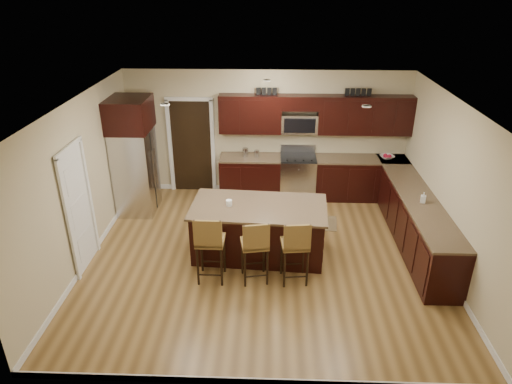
{
  "coord_description": "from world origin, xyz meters",
  "views": [
    {
      "loc": [
        0.11,
        -6.67,
        4.42
      ],
      "look_at": [
        -0.15,
        0.4,
        1.06
      ],
      "focal_mm": 32.0,
      "sensor_mm": 36.0,
      "label": 1
    }
  ],
  "objects_px": {
    "island": "(259,231)",
    "refrigerator": "(134,155)",
    "stool_left": "(210,242)",
    "stool_mid": "(255,245)",
    "stool_right": "(296,245)",
    "range": "(298,177)"
  },
  "relations": [
    {
      "from": "refrigerator",
      "to": "stool_mid",
      "type": "bearing_deg",
      "value": -43.83
    },
    {
      "from": "island",
      "to": "stool_right",
      "type": "relative_size",
      "value": 2.12
    },
    {
      "from": "stool_mid",
      "to": "refrigerator",
      "type": "height_order",
      "value": "refrigerator"
    },
    {
      "from": "refrigerator",
      "to": "stool_left",
      "type": "bearing_deg",
      "value": -53.23
    },
    {
      "from": "stool_right",
      "to": "range",
      "type": "bearing_deg",
      "value": 80.15
    },
    {
      "from": "island",
      "to": "refrigerator",
      "type": "height_order",
      "value": "refrigerator"
    },
    {
      "from": "stool_right",
      "to": "stool_left",
      "type": "bearing_deg",
      "value": 173.62
    },
    {
      "from": "range",
      "to": "stool_left",
      "type": "distance_m",
      "value": 3.5
    },
    {
      "from": "stool_left",
      "to": "refrigerator",
      "type": "relative_size",
      "value": 0.49
    },
    {
      "from": "range",
      "to": "stool_left",
      "type": "relative_size",
      "value": 0.96
    },
    {
      "from": "range",
      "to": "stool_mid",
      "type": "xyz_separation_m",
      "value": [
        -0.8,
        -3.15,
        0.21
      ]
    },
    {
      "from": "range",
      "to": "refrigerator",
      "type": "bearing_deg",
      "value": -167.16
    },
    {
      "from": "stool_mid",
      "to": "stool_right",
      "type": "distance_m",
      "value": 0.62
    },
    {
      "from": "stool_left",
      "to": "stool_mid",
      "type": "distance_m",
      "value": 0.7
    },
    {
      "from": "island",
      "to": "refrigerator",
      "type": "relative_size",
      "value": 1.0
    },
    {
      "from": "range",
      "to": "stool_right",
      "type": "relative_size",
      "value": 1.0
    },
    {
      "from": "stool_right",
      "to": "stool_mid",
      "type": "bearing_deg",
      "value": 173.33
    },
    {
      "from": "stool_left",
      "to": "stool_right",
      "type": "relative_size",
      "value": 1.05
    },
    {
      "from": "range",
      "to": "stool_left",
      "type": "height_order",
      "value": "stool_left"
    },
    {
      "from": "island",
      "to": "stool_mid",
      "type": "bearing_deg",
      "value": -88.02
    },
    {
      "from": "stool_left",
      "to": "stool_right",
      "type": "xyz_separation_m",
      "value": [
        1.32,
        0.0,
        -0.03
      ]
    },
    {
      "from": "stool_left",
      "to": "stool_right",
      "type": "height_order",
      "value": "stool_left"
    }
  ]
}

